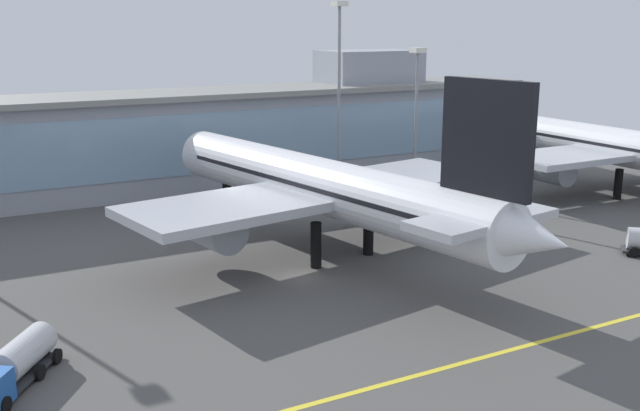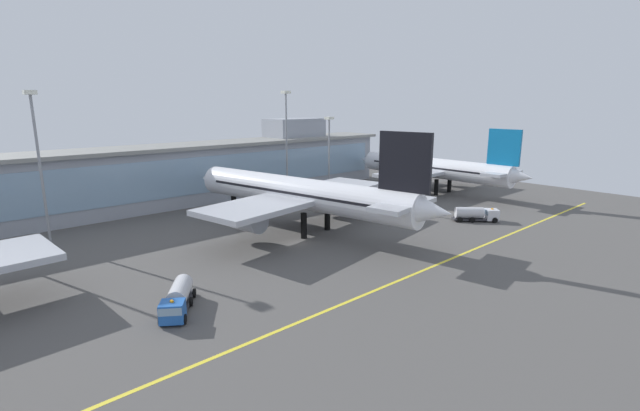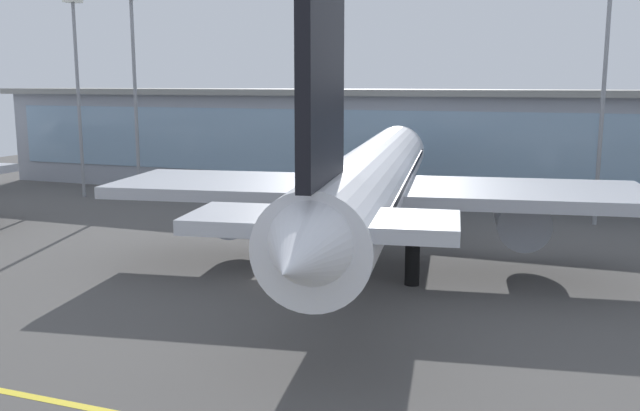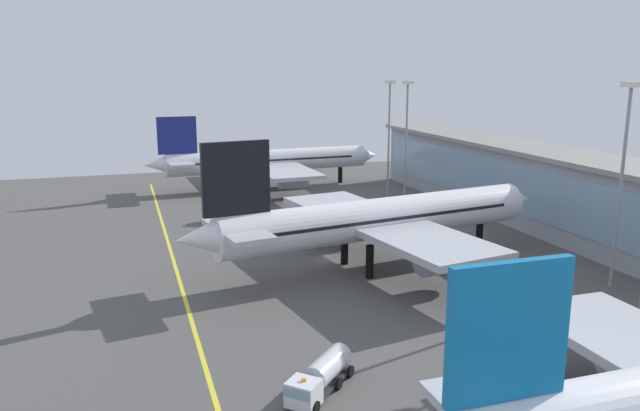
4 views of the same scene
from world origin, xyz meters
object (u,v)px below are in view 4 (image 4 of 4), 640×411
airliner_near_left (267,161)px  airliner_near_right (378,220)px  fuel_tanker_truck (227,215)px  apron_light_mast_east (624,158)px  apron_light_mast_centre (407,126)px  baggage_tug_near (320,377)px  apron_light_mast_west (389,122)px

airliner_near_left → airliner_near_right: 64.72m
fuel_tanker_truck → apron_light_mast_east: 67.10m
apron_light_mast_east → apron_light_mast_centre: bearing=-176.0°
airliner_near_right → baggage_tug_near: (31.20, -18.85, -5.60)m
baggage_tug_near → apron_light_mast_west: (-77.38, 40.99, 15.06)m
airliner_near_right → fuel_tanker_truck: bearing=107.1°
airliner_near_right → apron_light_mast_east: bearing=-42.9°
airliner_near_left → apron_light_mast_east: size_ratio=2.16×
airliner_near_left → apron_light_mast_west: size_ratio=2.24×
baggage_tug_near → apron_light_mast_west: 88.85m
apron_light_mast_west → apron_light_mast_east: 63.42m
apron_light_mast_west → apron_light_mast_east: bearing=3.5°
airliner_near_left → fuel_tanker_truck: size_ratio=6.56×
airliner_near_right → baggage_tug_near: 36.89m
airliner_near_left → fuel_tanker_truck: (32.17, -15.12, -4.91)m
fuel_tanker_truck → apron_light_mast_east: (49.66, 42.36, 15.59)m
apron_light_mast_centre → fuel_tanker_truck: bearing=-82.7°
airliner_near_right → apron_light_mast_east: (17.12, 26.01, 9.99)m
airliner_near_right → apron_light_mast_centre: 44.55m
airliner_near_left → apron_light_mast_east: apron_light_mast_east is taller
baggage_tug_near → apron_light_mast_east: size_ratio=0.31×
airliner_near_left → apron_light_mast_east: (81.83, 27.24, 10.68)m
apron_light_mast_west → apron_light_mast_centre: apron_light_mast_centre is taller
apron_light_mast_west → baggage_tug_near: bearing=-27.9°
apron_light_mast_centre → airliner_near_left: bearing=-139.3°
apron_light_mast_centre → apron_light_mast_west: bearing=-179.8°
airliner_near_right → apron_light_mast_east: size_ratio=2.21×
fuel_tanker_truck → baggage_tug_near: size_ratio=1.08×
airliner_near_right → apron_light_mast_centre: apron_light_mast_centre is taller
apron_light_mast_centre → apron_light_mast_east: size_ratio=0.97×
airliner_near_left → baggage_tug_near: 97.64m
airliner_near_left → fuel_tanker_truck: 35.88m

